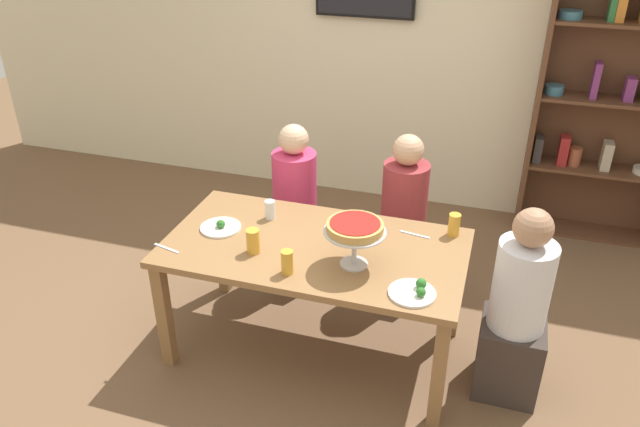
# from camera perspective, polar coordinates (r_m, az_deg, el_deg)

# --- Properties ---
(ground_plane) EXTENTS (12.00, 12.00, 0.00)m
(ground_plane) POSITION_cam_1_polar(r_m,az_deg,el_deg) (3.91, -0.45, -12.16)
(ground_plane) COLOR brown
(rear_partition) EXTENTS (8.00, 0.12, 2.80)m
(rear_partition) POSITION_cam_1_polar(r_m,az_deg,el_deg) (5.22, 7.19, 15.76)
(rear_partition) COLOR beige
(rear_partition) RESTS_ON ground_plane
(dining_table) EXTENTS (1.69, 0.90, 0.74)m
(dining_table) POSITION_cam_1_polar(r_m,az_deg,el_deg) (3.52, -0.49, -4.15)
(dining_table) COLOR olive
(dining_table) RESTS_ON ground_plane
(bookshelf) EXTENTS (1.10, 0.30, 2.21)m
(bookshelf) POSITION_cam_1_polar(r_m,az_deg,el_deg) (5.09, 25.65, 9.64)
(bookshelf) COLOR brown
(bookshelf) RESTS_ON ground_plane
(diner_head_east) EXTENTS (0.34, 0.34, 1.15)m
(diner_head_east) POSITION_cam_1_polar(r_m,az_deg,el_deg) (3.50, 17.62, -9.18)
(diner_head_east) COLOR #382D28
(diner_head_east) RESTS_ON ground_plane
(diner_far_left) EXTENTS (0.34, 0.34, 1.15)m
(diner_far_left) POSITION_cam_1_polar(r_m,az_deg,el_deg) (4.30, -2.30, -0.05)
(diner_far_left) COLOR #382D28
(diner_far_left) RESTS_ON ground_plane
(diner_far_right) EXTENTS (0.34, 0.34, 1.15)m
(diner_far_right) POSITION_cam_1_polar(r_m,az_deg,el_deg) (4.18, 7.63, -1.22)
(diner_far_right) COLOR #382D28
(diner_far_right) RESTS_ON ground_plane
(deep_dish_pizza_stand) EXTENTS (0.33, 0.33, 0.26)m
(deep_dish_pizza_stand) POSITION_cam_1_polar(r_m,az_deg,el_deg) (3.20, 3.24, -1.54)
(deep_dish_pizza_stand) COLOR silver
(deep_dish_pizza_stand) RESTS_ON dining_table
(salad_plate_near_diner) EXTENTS (0.24, 0.24, 0.06)m
(salad_plate_near_diner) POSITION_cam_1_polar(r_m,az_deg,el_deg) (3.67, -9.15, -1.20)
(salad_plate_near_diner) COLOR white
(salad_plate_near_diner) RESTS_ON dining_table
(salad_plate_far_diner) EXTENTS (0.24, 0.24, 0.07)m
(salad_plate_far_diner) POSITION_cam_1_polar(r_m,az_deg,el_deg) (3.12, 8.69, -7.13)
(salad_plate_far_diner) COLOR white
(salad_plate_far_diner) RESTS_ON dining_table
(beer_glass_amber_tall) EXTENTS (0.08, 0.08, 0.14)m
(beer_glass_amber_tall) POSITION_cam_1_polar(r_m,az_deg,el_deg) (3.39, -6.20, -2.55)
(beer_glass_amber_tall) COLOR gold
(beer_glass_amber_tall) RESTS_ON dining_table
(beer_glass_amber_short) EXTENTS (0.07, 0.07, 0.13)m
(beer_glass_amber_short) POSITION_cam_1_polar(r_m,az_deg,el_deg) (3.62, 12.28, -1.02)
(beer_glass_amber_short) COLOR gold
(beer_glass_amber_short) RESTS_ON dining_table
(beer_glass_amber_spare) EXTENTS (0.06, 0.06, 0.13)m
(beer_glass_amber_spare) POSITION_cam_1_polar(r_m,az_deg,el_deg) (3.21, -3.05, -4.50)
(beer_glass_amber_spare) COLOR gold
(beer_glass_amber_spare) RESTS_ON dining_table
(water_glass_clear_near) EXTENTS (0.06, 0.06, 0.12)m
(water_glass_clear_near) POSITION_cam_1_polar(r_m,az_deg,el_deg) (3.72, -4.63, 0.36)
(water_glass_clear_near) COLOR white
(water_glass_clear_near) RESTS_ON dining_table
(cutlery_fork_near) EXTENTS (0.18, 0.05, 0.00)m
(cutlery_fork_near) POSITION_cam_1_polar(r_m,az_deg,el_deg) (3.61, 8.73, -1.93)
(cutlery_fork_near) COLOR silver
(cutlery_fork_near) RESTS_ON dining_table
(cutlery_knife_near) EXTENTS (0.18, 0.06, 0.00)m
(cutlery_knife_near) POSITION_cam_1_polar(r_m,az_deg,el_deg) (3.54, -13.98, -3.13)
(cutlery_knife_near) COLOR silver
(cutlery_knife_near) RESTS_ON dining_table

